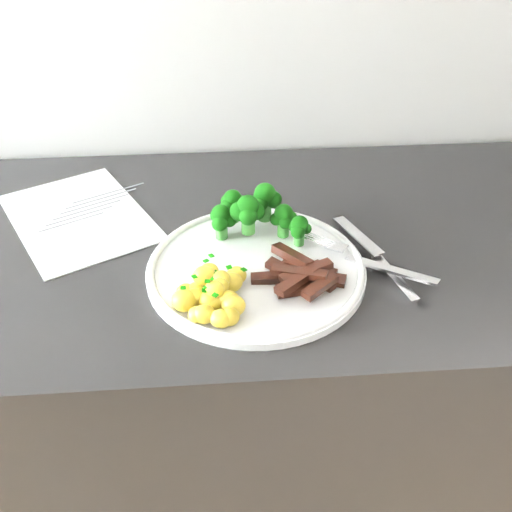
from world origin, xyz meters
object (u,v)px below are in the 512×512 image
Objects in this scene: recipe_paper at (79,217)px; beef_strips at (302,275)px; fork at (372,262)px; knife at (384,266)px; plate at (256,268)px; broccoli at (254,211)px; potatoes at (211,294)px; counter at (210,427)px.

recipe_paper is 2.54× the size of beef_strips.
fork reaches higher than knife.
knife is (0.46, -0.18, 0.01)m from recipe_paper.
knife is at bearing -2.96° from plate.
fork is at bearing -30.59° from broccoli.
counter is at bearing 97.14° from potatoes.
beef_strips is 0.64× the size of knife.
fork reaches higher than counter.
potatoes is at bearing -165.59° from knife.
plate is 1.84× the size of fork.
recipe_paper is at bearing 148.36° from beef_strips.
potatoes is 0.13m from beef_strips.
recipe_paper is at bearing 158.68° from knife.
beef_strips is at bearing -165.88° from fork.
broccoli reaches higher than recipe_paper.
beef_strips is (0.06, -0.04, 0.01)m from plate.
potatoes is at bearing -131.59° from plate.
beef_strips is at bearing 15.71° from potatoes.
counter is 0.51m from broccoli.
knife is (0.25, 0.06, -0.02)m from potatoes.
potatoes is (0.02, -0.16, 0.47)m from counter.
potatoes is at bearing -164.29° from beef_strips.
recipe_paper is at bearing 157.58° from fork.
plate is 2.36× the size of beef_strips.
plate is 0.07m from beef_strips.
fork is (0.16, -0.09, -0.03)m from broccoli.
counter is at bearing -23.58° from recipe_paper.
fork is at bearing -4.13° from plate.
plate is at bearing 48.41° from potatoes.
recipe_paper is 0.32m from potatoes.
recipe_paper is 1.08× the size of plate.
broccoli reaches higher than knife.
broccoli is at bearing 66.41° from potatoes.
beef_strips is at bearing -31.64° from recipe_paper.
counter is 0.54m from fork.
fork is at bearing -22.42° from recipe_paper.
recipe_paper is 0.47m from fork.
potatoes is at bearing -113.59° from broccoli.
potatoes is 0.59× the size of knife.
beef_strips is (0.14, -0.12, 0.47)m from counter.
recipe_paper is (-0.19, 0.08, 0.45)m from counter.
potatoes is at bearing -48.86° from recipe_paper.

